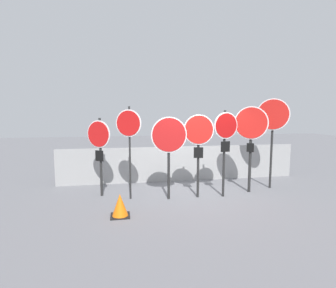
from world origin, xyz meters
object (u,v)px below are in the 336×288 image
(stop_sign_6, at_px, (273,122))
(stop_sign_1, at_px, (129,130))
(stop_sign_3, at_px, (199,137))
(traffic_cone_0, at_px, (120,205))
(stop_sign_0, at_px, (99,142))
(stop_sign_5, at_px, (251,131))
(stop_sign_4, at_px, (225,135))
(stop_sign_2, at_px, (169,141))

(stop_sign_6, bearing_deg, stop_sign_1, -142.09)
(stop_sign_3, xyz_separation_m, traffic_cone_0, (-2.09, -0.97, -1.40))
(stop_sign_0, height_order, stop_sign_6, stop_sign_6)
(stop_sign_0, bearing_deg, stop_sign_1, 7.37)
(stop_sign_0, xyz_separation_m, stop_sign_5, (4.24, -0.38, 0.25))
(stop_sign_6, bearing_deg, stop_sign_3, -134.92)
(stop_sign_5, height_order, stop_sign_6, stop_sign_6)
(stop_sign_0, bearing_deg, stop_sign_6, 33.32)
(stop_sign_4, distance_m, stop_sign_6, 1.83)
(stop_sign_6, bearing_deg, stop_sign_4, -128.49)
(stop_sign_1, xyz_separation_m, stop_sign_4, (2.57, -0.24, -0.16))
(stop_sign_3, height_order, stop_sign_4, stop_sign_4)
(stop_sign_0, xyz_separation_m, stop_sign_6, (5.08, -0.10, 0.52))
(stop_sign_4, xyz_separation_m, traffic_cone_0, (-2.82, -0.91, -1.46))
(stop_sign_5, relative_size, stop_sign_6, 0.91)
(stop_sign_0, xyz_separation_m, stop_sign_3, (2.63, -0.59, 0.12))
(stop_sign_4, relative_size, stop_sign_6, 0.87)
(stop_sign_1, distance_m, traffic_cone_0, 2.00)
(stop_sign_5, bearing_deg, stop_sign_6, 50.93)
(stop_sign_0, height_order, stop_sign_2, stop_sign_2)
(stop_sign_2, xyz_separation_m, stop_sign_6, (3.25, 0.51, 0.46))
(traffic_cone_0, bearing_deg, stop_sign_5, 17.58)
(stop_sign_4, bearing_deg, stop_sign_2, 167.71)
(stop_sign_0, bearing_deg, stop_sign_5, 29.36)
(stop_sign_3, xyz_separation_m, stop_sign_5, (1.61, 0.21, 0.13))
(stop_sign_2, bearing_deg, stop_sign_3, 4.08)
(stop_sign_1, relative_size, stop_sign_3, 1.09)
(stop_sign_3, relative_size, traffic_cone_0, 4.41)
(stop_sign_0, height_order, stop_sign_5, stop_sign_5)
(stop_sign_0, xyz_separation_m, traffic_cone_0, (0.54, -1.55, -1.28))
(stop_sign_1, bearing_deg, stop_sign_5, 27.53)
(stop_sign_0, bearing_deg, traffic_cone_0, -36.33)
(stop_sign_2, relative_size, stop_sign_3, 0.97)
(stop_sign_6, bearing_deg, traffic_cone_0, -128.39)
(stop_sign_4, distance_m, stop_sign_5, 0.92)
(stop_sign_2, height_order, stop_sign_6, stop_sign_6)
(stop_sign_3, distance_m, stop_sign_5, 1.62)
(stop_sign_6, bearing_deg, stop_sign_2, -137.24)
(stop_sign_4, bearing_deg, stop_sign_3, 164.33)
(stop_sign_3, distance_m, stop_sign_4, 0.74)
(stop_sign_3, xyz_separation_m, stop_sign_4, (0.73, -0.06, 0.05))
(stop_sign_2, height_order, stop_sign_3, stop_sign_3)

